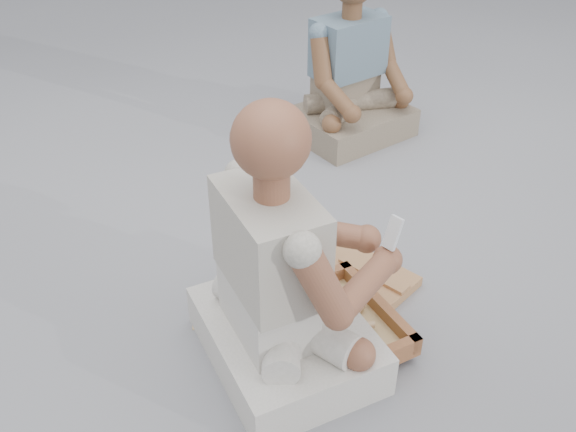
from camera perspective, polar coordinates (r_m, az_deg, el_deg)
ground at (r=2.26m, az=3.05°, el=-8.49°), size 60.00×60.00×0.00m
carved_panel at (r=2.29m, az=4.09°, el=-7.15°), size 0.64×0.51×0.04m
tool_tray at (r=2.09m, az=2.07°, el=-10.51°), size 0.58×0.48×0.07m
chisel_0 at (r=2.11m, az=0.25°, el=-9.76°), size 0.18×0.16×0.02m
chisel_1 at (r=2.05m, az=4.96°, el=-11.27°), size 0.22×0.03×0.02m
chisel_2 at (r=2.17m, az=5.03°, el=-8.06°), size 0.22×0.07×0.02m
chisel_3 at (r=2.14m, az=5.84°, el=-8.79°), size 0.21×0.09×0.02m
chisel_4 at (r=2.15m, az=3.94°, el=-8.78°), size 0.22×0.05×0.02m
chisel_5 at (r=2.11m, az=6.17°, el=-9.60°), size 0.20×0.13×0.02m
chisel_6 at (r=2.09m, az=1.89°, el=-10.13°), size 0.18×0.16×0.02m
chisel_7 at (r=2.00m, az=4.50°, el=-12.46°), size 0.19×0.15×0.02m
chisel_8 at (r=2.13m, az=1.62°, el=-8.91°), size 0.18×0.15×0.02m
chisel_9 at (r=2.13m, az=3.50°, el=-8.75°), size 0.22×0.04×0.02m
wood_chip_0 at (r=2.25m, az=2.36°, el=-8.60°), size 0.02×0.02×0.00m
wood_chip_1 at (r=1.97m, az=-1.60°, el=-16.85°), size 0.02×0.02×0.00m
wood_chip_2 at (r=2.08m, az=-2.95°, el=-13.15°), size 0.02×0.02×0.00m
wood_chip_3 at (r=2.03m, az=4.74°, el=-14.93°), size 0.02×0.02×0.00m
wood_chip_4 at (r=2.30m, az=5.52°, el=-7.74°), size 0.02×0.02×0.00m
wood_chip_5 at (r=2.04m, az=-4.93°, el=-14.57°), size 0.02×0.02×0.00m
wood_chip_6 at (r=2.16m, az=-1.85°, el=-10.92°), size 0.02×0.02×0.00m
wood_chip_7 at (r=2.48m, az=1.42°, el=-3.84°), size 0.02×0.02×0.00m
wood_chip_8 at (r=2.38m, az=-2.76°, el=-5.76°), size 0.02×0.02×0.00m
wood_chip_9 at (r=2.22m, az=-8.31°, el=-9.77°), size 0.02×0.02×0.00m
craftsman at (r=1.90m, az=-0.35°, el=-6.05°), size 0.63×0.62×0.89m
companion at (r=3.27m, az=5.67°, el=11.80°), size 0.58×0.48×0.86m
mobile_phone at (r=1.92m, az=9.31°, el=-1.47°), size 0.06×0.05×0.10m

